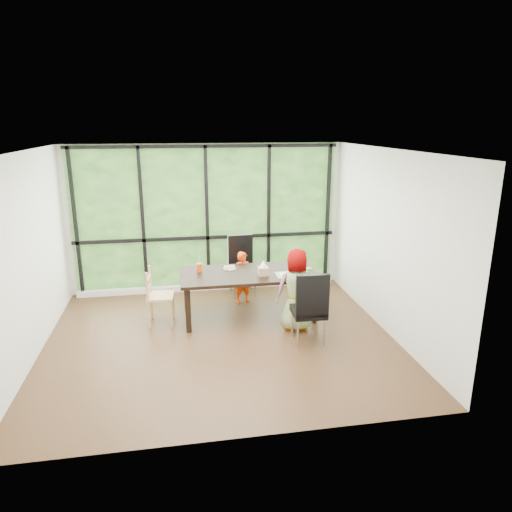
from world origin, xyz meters
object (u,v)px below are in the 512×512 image
Objects in this scene: chair_interior_leather at (309,307)px; child_toddler at (243,277)px; child_older at (297,290)px; orange_cup at (199,268)px; dining_table at (249,295)px; chair_end_beech at (161,296)px; green_cup at (309,272)px; tissue_box at (263,271)px; chair_window_leather at (243,266)px; plate_near at (288,275)px; plate_far at (230,268)px.

child_toddler is (-0.69, 1.66, -0.08)m from chair_interior_leather.
child_older reaches higher than orange_cup.
chair_end_beech is (-1.40, -0.02, 0.08)m from dining_table.
green_cup reaches higher than dining_table.
chair_interior_leather is 1.04m from tissue_box.
child_older is (0.59, -1.61, 0.09)m from chair_window_leather.
chair_end_beech is 3.32× the size of plate_near.
child_older is at bearing -132.45° from green_cup.
tissue_box is (-0.44, 0.42, 0.19)m from child_older.
dining_table is 0.54m from plate_far.
tissue_box is at bearing -38.51° from dining_table.
child_toddler is at bearing 134.31° from green_cup.
tissue_box is (1.60, -0.14, 0.37)m from chair_end_beech.
green_cup is (2.30, -0.28, 0.36)m from chair_end_beech.
chair_window_leather is 0.86× the size of child_older.
plate_far is 0.64m from tissue_box.
chair_interior_leather is 0.86× the size of child_older.
child_older is (0.64, -0.58, 0.25)m from dining_table.
chair_window_leather is 1.20m from orange_cup.
chair_window_leather is (0.05, 1.02, 0.17)m from dining_table.
orange_cup is at bearing -138.38° from chair_window_leather.
chair_interior_leather is (0.69, -1.04, 0.17)m from dining_table.
orange_cup is 1.74m from green_cup.
chair_interior_leather is at bearing -83.06° from child_toddler.
tissue_box is at bearing -19.65° from orange_cup.
plate_near is (-0.10, 0.80, 0.22)m from chair_interior_leather.
chair_interior_leather is (0.64, -2.06, 0.00)m from chair_window_leather.
plate_far reaches higher than dining_table.
plate_far is 0.77× the size of plate_near.
chair_end_beech is 6.56× the size of orange_cup.
green_cup is (1.18, -0.56, 0.06)m from plate_far.
orange_cup is (-0.77, -0.44, 0.36)m from child_toddler.
green_cup is at bearing -61.20° from chair_window_leather.
green_cup is at bearing -127.46° from child_older.
child_toddler is at bearing 124.50° from plate_near.
chair_end_beech is at bearing -179.17° from dining_table.
chair_window_leather reaches higher than tissue_box.
plate_far is 1.36× the size of tissue_box.
chair_interior_leather reaches higher than plate_far.
chair_interior_leather is 3.99× the size of plate_near.
chair_end_beech is 2.02m from plate_near.
chair_end_beech is 0.98× the size of child_toddler.
child_toddler is at bearing -64.97° from chair_interior_leather.
child_older reaches higher than dining_table.
chair_window_leather is 1.17× the size of child_toddler.
child_toddler is 1.38m from child_older.
green_cup is (0.90, -0.92, 0.35)m from child_toddler.
child_older is 8.18× the size of tissue_box.
plate_far is at bearing 154.59° from green_cup.
child_toddler is 3.40× the size of plate_near.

